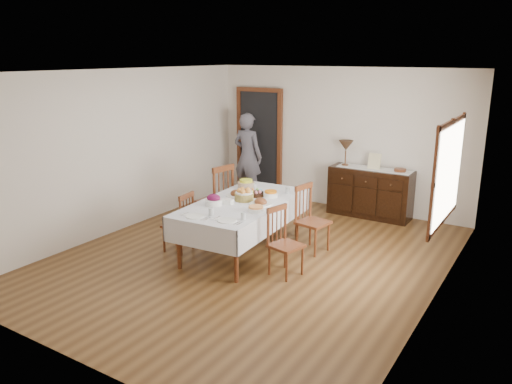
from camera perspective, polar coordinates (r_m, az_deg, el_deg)
The scene contains 26 objects.
ground at distance 7.21m, azimuth -0.42°, elevation -7.47°, with size 6.00×6.00×0.00m, color brown.
room_shell at distance 7.17m, azimuth 0.38°, elevation 6.08°, with size 5.02×6.02×2.65m.
dining_table at distance 7.21m, azimuth -1.54°, elevation -1.77°, with size 1.27×2.30×0.77m.
chair_left_near at distance 7.37m, azimuth -8.63°, elevation -3.40°, with size 0.41×0.41×0.89m.
chair_left_far at distance 8.06m, azimuth -4.45°, elevation -0.71°, with size 0.55×0.55×1.13m.
chair_right_near at distance 6.55m, azimuth 3.16°, elevation -5.60°, with size 0.46×0.46×0.91m.
chair_right_far at distance 7.35m, azimuth 6.23°, elevation -2.97°, with size 0.48×0.48×0.99m.
sideboard at distance 9.10m, azimuth 12.92°, elevation -0.06°, with size 1.45×0.53×0.87m.
person at distance 9.90m, azimuth -0.95°, elevation 4.44°, with size 0.57×0.37×1.83m, color #5A5865.
bread_basket at distance 7.21m, azimuth -1.38°, elevation -0.37°, with size 0.28×0.28×0.19m.
egg_basket at distance 7.46m, azimuth -0.05°, elevation -0.18°, with size 0.28×0.28×0.10m.
ham_platter_a at distance 7.45m, azimuth -2.26°, elevation -0.24°, with size 0.31×0.31×0.11m.
ham_platter_b at distance 7.03m, azimuth 0.53°, elevation -1.19°, with size 0.32×0.32×0.11m.
beet_bowl at distance 7.01m, azimuth -4.87°, elevation -0.95°, with size 0.24×0.24×0.16m.
carrot_bowl at distance 7.41m, azimuth 1.69°, elevation -0.22°, with size 0.22×0.22×0.09m.
pineapple_bowl at distance 7.84m, azimuth -1.15°, elevation 0.86°, with size 0.27×0.27×0.15m.
casserole_dish at distance 6.71m, azimuth -0.01°, elevation -1.94°, with size 0.23×0.23×0.08m.
butter_dish at distance 7.06m, azimuth -3.20°, elevation -1.09°, with size 0.15×0.10×0.07m.
setting_left at distance 6.57m, azimuth -6.41°, elevation -2.59°, with size 0.43×0.31×0.10m.
setting_right at distance 6.37m, azimuth -2.73°, elevation -3.08°, with size 0.43×0.31×0.10m.
glass_far_a at distance 7.82m, azimuth -0.18°, elevation 0.67°, with size 0.07×0.07×0.09m.
glass_far_b at distance 7.59m, azimuth 3.63°, elevation 0.20°, with size 0.07×0.07×0.10m.
runner at distance 8.99m, azimuth 13.38°, elevation 2.61°, with size 1.30×0.35×0.01m.
table_lamp at distance 9.09m, azimuth 10.24°, elevation 5.17°, with size 0.26×0.26×0.46m.
picture_frame at distance 8.95m, azimuth 13.38°, elevation 3.42°, with size 0.22×0.08×0.28m.
deco_bowl at distance 8.87m, azimuth 16.13°, elevation 2.40°, with size 0.20×0.20×0.06m.
Camera 1 is at (3.57, -5.60, 2.81)m, focal length 35.00 mm.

